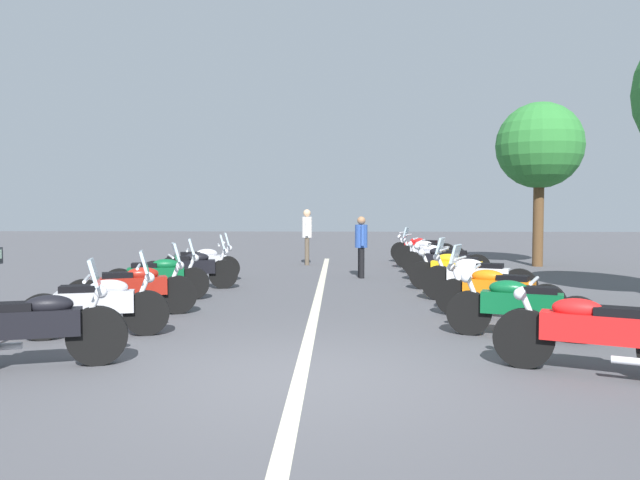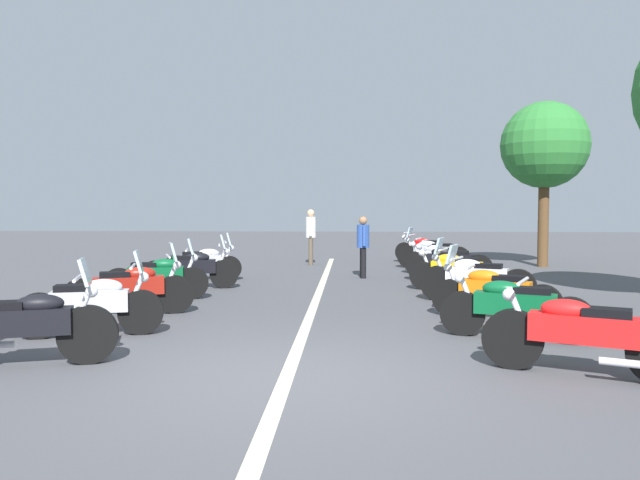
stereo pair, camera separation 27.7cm
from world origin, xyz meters
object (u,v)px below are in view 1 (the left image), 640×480
(motorcycle_left_row_3, at_px, (158,277))
(motorcycle_left_row_0, at_px, (35,327))
(bystander_0, at_px, (307,232))
(roadside_tree_1, at_px, (540,147))
(motorcycle_left_row_4, at_px, (190,268))
(motorcycle_right_row_2, at_px, (497,291))
(motorcycle_left_row_1, at_px, (98,304))
(motorcycle_right_row_1, at_px, (520,306))
(motorcycle_right_row_7, at_px, (429,252))
(motorcycle_right_row_3, at_px, (476,277))
(motorcycle_left_row_5, at_px, (201,263))
(motorcycle_right_row_6, at_px, (437,258))
(motorcycle_right_row_8, at_px, (422,249))
(motorcycle_left_row_2, at_px, (133,288))
(bystander_1, at_px, (361,242))
(motorcycle_right_row_5, at_px, (447,262))
(motorcycle_right_row_0, at_px, (593,332))
(motorcycle_right_row_4, at_px, (456,270))

(motorcycle_left_row_3, bearing_deg, motorcycle_left_row_0, -100.92)
(bystander_0, distance_m, roadside_tree_1, 7.64)
(motorcycle_left_row_4, bearing_deg, roadside_tree_1, 17.71)
(motorcycle_right_row_2, bearing_deg, motorcycle_left_row_3, 10.27)
(motorcycle_left_row_1, xyz_separation_m, motorcycle_right_row_1, (0.11, -5.86, -0.01))
(motorcycle_right_row_7, bearing_deg, motorcycle_left_row_4, 59.69)
(motorcycle_right_row_3, xyz_separation_m, roadside_tree_1, (7.28, -3.53, 3.21))
(motorcycle_left_row_5, height_order, motorcycle_right_row_6, motorcycle_left_row_5)
(motorcycle_left_row_4, xyz_separation_m, motorcycle_right_row_8, (6.64, -6.04, -0.00))
(motorcycle_left_row_2, height_order, bystander_1, bystander_1)
(motorcycle_right_row_3, relative_size, motorcycle_right_row_8, 1.02)
(motorcycle_right_row_5, xyz_separation_m, motorcycle_right_row_7, (3.11, -0.02, 0.01))
(motorcycle_left_row_4, distance_m, bystander_0, 6.29)
(motorcycle_right_row_3, relative_size, motorcycle_right_row_5, 1.01)
(motorcycle_left_row_4, distance_m, motorcycle_right_row_0, 9.06)
(motorcycle_right_row_4, bearing_deg, motorcycle_right_row_0, 107.36)
(bystander_1, bearing_deg, motorcycle_right_row_4, -56.83)
(motorcycle_right_row_0, distance_m, motorcycle_right_row_1, 1.85)
(motorcycle_left_row_5, xyz_separation_m, motorcycle_right_row_3, (-3.24, -6.05, 0.02))
(motorcycle_left_row_1, bearing_deg, motorcycle_right_row_4, 24.80)
(motorcycle_right_row_3, height_order, motorcycle_right_row_8, motorcycle_right_row_3)
(motorcycle_left_row_1, distance_m, motorcycle_right_row_2, 6.14)
(motorcycle_left_row_0, relative_size, motorcycle_right_row_1, 1.01)
(motorcycle_left_row_5, height_order, motorcycle_right_row_4, motorcycle_left_row_5)
(motorcycle_right_row_7, relative_size, bystander_0, 1.18)
(motorcycle_right_row_1, xyz_separation_m, motorcycle_right_row_4, (4.90, -0.05, -0.00))
(motorcycle_right_row_0, bearing_deg, motorcycle_right_row_3, -64.59)
(motorcycle_left_row_5, relative_size, roadside_tree_1, 0.39)
(motorcycle_right_row_3, bearing_deg, motorcycle_left_row_0, 62.40)
(motorcycle_left_row_2, xyz_separation_m, motorcycle_right_row_0, (-3.38, -6.15, -0.00))
(motorcycle_left_row_4, height_order, motorcycle_left_row_5, motorcycle_left_row_4)
(motorcycle_right_row_8, height_order, bystander_0, bystander_0)
(motorcycle_left_row_5, bearing_deg, motorcycle_right_row_6, 2.00)
(roadside_tree_1, bearing_deg, motorcycle_right_row_1, 160.82)
(motorcycle_left_row_5, xyz_separation_m, motorcycle_right_row_2, (-4.96, -5.98, 0.00))
(motorcycle_right_row_1, bearing_deg, motorcycle_left_row_5, -27.52)
(motorcycle_left_row_0, bearing_deg, motorcycle_right_row_0, -18.16)
(motorcycle_left_row_0, distance_m, motorcycle_right_row_2, 6.81)
(motorcycle_right_row_5, bearing_deg, roadside_tree_1, -116.35)
(motorcycle_left_row_1, bearing_deg, motorcycle_left_row_4, 73.88)
(motorcycle_left_row_3, distance_m, motorcycle_right_row_1, 6.88)
(motorcycle_right_row_3, distance_m, bystander_0, 8.37)
(bystander_1, bearing_deg, motorcycle_right_row_6, 19.26)
(motorcycle_left_row_0, bearing_deg, motorcycle_left_row_4, 71.55)
(motorcycle_right_row_0, xyz_separation_m, motorcycle_right_row_3, (5.06, 0.10, 0.01))
(motorcycle_left_row_3, xyz_separation_m, motorcycle_right_row_5, (3.34, -6.21, 0.00))
(motorcycle_right_row_5, bearing_deg, motorcycle_right_row_3, 105.00)
(motorcycle_left_row_5, xyz_separation_m, motorcycle_right_row_5, (0.17, -6.09, 0.01))
(motorcycle_right_row_4, relative_size, motorcycle_right_row_7, 0.97)
(motorcycle_right_row_4, distance_m, motorcycle_right_row_5, 1.75)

